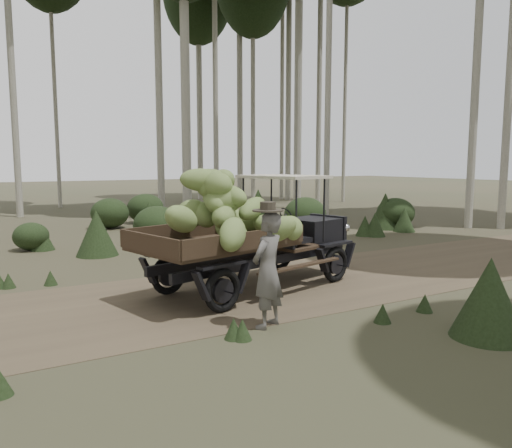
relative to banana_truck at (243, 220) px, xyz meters
name	(u,v)px	position (x,y,z in m)	size (l,w,h in m)	color
ground	(157,304)	(-1.68, 0.07, -1.37)	(120.00, 120.00, 0.00)	#473D2B
dirt_track	(157,304)	(-1.68, 0.07, -1.37)	(70.00, 4.00, 0.01)	brown
banana_truck	(243,220)	(0.00, 0.00, 0.00)	(4.97, 2.97, 2.41)	black
farmer	(268,269)	(-0.64, -1.93, -0.48)	(0.75, 0.66, 1.87)	#575450
undergrowth	(226,242)	(0.81, 2.36, -0.81)	(23.29, 22.63, 1.39)	#233319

